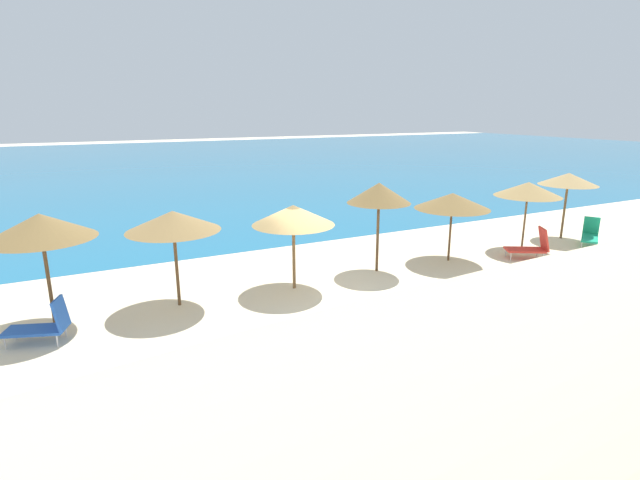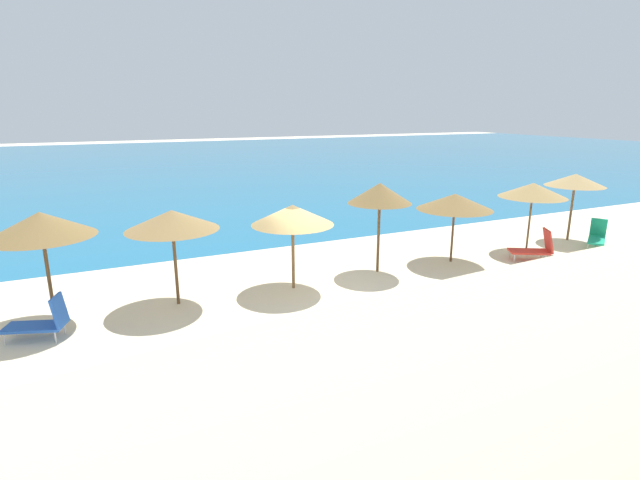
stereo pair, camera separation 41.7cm
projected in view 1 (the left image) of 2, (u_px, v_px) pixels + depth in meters
ground_plane at (318, 292)px, 14.70m from camera, size 160.00×160.00×0.00m
sea_water at (141, 164)px, 48.48m from camera, size 160.00×68.34×0.01m
dune_ridge at (580, 348)px, 8.97m from camera, size 42.96×9.90×2.16m
beach_umbrella_1 at (40, 226)px, 11.80m from camera, size 2.54×2.54×2.90m
beach_umbrella_2 at (173, 221)px, 13.09m from camera, size 2.52×2.52×2.70m
beach_umbrella_3 at (293, 215)px, 14.42m from camera, size 2.47×2.47×2.60m
beach_umbrella_4 at (379, 193)px, 15.92m from camera, size 2.10×2.10×3.01m
beach_umbrella_5 at (452, 201)px, 17.19m from camera, size 2.65×2.65×2.47m
beach_umbrella_6 at (528, 189)px, 18.50m from camera, size 2.48×2.48×2.66m
beach_umbrella_7 at (568, 179)px, 20.15m from camera, size 2.33×2.33×2.78m
lounge_chair_0 at (590, 234)px, 19.71m from camera, size 1.62×1.36×1.08m
lounge_chair_1 at (43, 325)px, 11.40m from camera, size 1.50×1.04×1.08m
lounge_chair_2 at (531, 246)px, 17.84m from camera, size 1.58×1.31×1.17m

